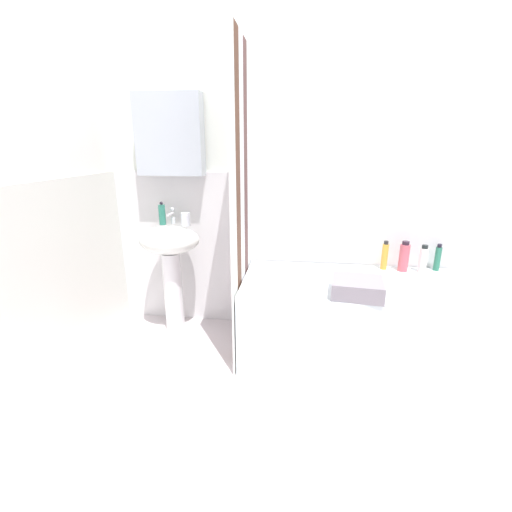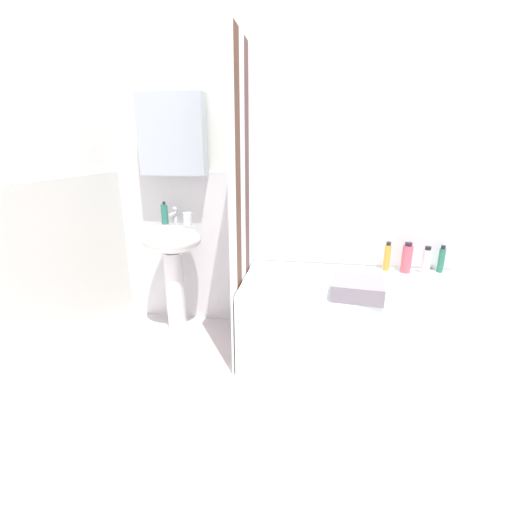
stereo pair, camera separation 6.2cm
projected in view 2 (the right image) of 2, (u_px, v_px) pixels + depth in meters
ground_plane at (309, 454)px, 1.69m from camera, size 4.80×5.60×0.04m
wall_back_tiled at (311, 182)px, 2.54m from camera, size 3.60×0.18×2.40m
wall_left_tiled at (26, 198)px, 1.91m from camera, size 0.07×1.81×2.40m
sink at (173, 255)px, 2.63m from camera, size 0.44×0.34×0.83m
faucet at (174, 216)px, 2.62m from camera, size 0.03×0.12×0.12m
soap_dispenser at (165, 214)px, 2.61m from camera, size 0.05×0.05×0.17m
toothbrush_cup at (188, 219)px, 2.58m from camera, size 0.06×0.06×0.09m
bathtub at (350, 320)px, 2.38m from camera, size 1.43×0.71×0.54m
shower_curtain at (242, 208)px, 2.27m from camera, size 0.01×0.71×2.00m
lotion_bottle at (441, 260)px, 2.46m from camera, size 0.04×0.04×0.19m
shampoo_bottle at (426, 261)px, 2.43m from camera, size 0.06×0.06×0.19m
conditioner_bottle at (407, 258)px, 2.45m from camera, size 0.07×0.07×0.22m
body_wash_bottle at (387, 257)px, 2.50m from camera, size 0.04×0.04×0.21m
towel_folded at (357, 289)px, 2.07m from camera, size 0.32×0.29×0.10m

